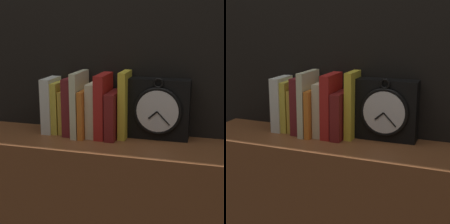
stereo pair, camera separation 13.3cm
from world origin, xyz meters
TOP-DOWN VIEW (x-y plane):
  - wall_back at (0.00, 0.17)m, footprint 6.00×0.05m
  - clock at (0.16, 0.09)m, footprint 0.23×0.08m
  - book_slot0_white at (-0.27, 0.07)m, footprint 0.04×0.12m
  - book_slot1_yellow at (-0.24, 0.07)m, footprint 0.02×0.12m
  - book_slot2_yellow at (-0.21, 0.08)m, footprint 0.02×0.11m
  - book_slot3_maroon at (-0.18, 0.07)m, footprint 0.04×0.13m
  - book_slot4_cream at (-0.15, 0.05)m, footprint 0.02×0.16m
  - book_slot5_orange at (-0.12, 0.05)m, footprint 0.02×0.16m
  - book_slot6_cream at (-0.09, 0.07)m, footprint 0.04×0.13m
  - book_slot7_red at (-0.05, 0.06)m, footprint 0.04×0.14m
  - book_slot8_maroon at (-0.01, 0.06)m, footprint 0.04×0.15m
  - book_slot9_yellow at (0.03, 0.07)m, footprint 0.03×0.11m

SIDE VIEW (x-z plane):
  - book_slot2_yellow at x=-0.21m, z-range 0.84..1.01m
  - book_slot8_maroon at x=-0.01m, z-range 0.84..1.02m
  - book_slot5_orange at x=-0.12m, z-range 0.84..1.02m
  - book_slot1_yellow at x=-0.24m, z-range 0.84..1.04m
  - book_slot6_cream at x=-0.09m, z-range 0.84..1.05m
  - book_slot0_white at x=-0.27m, z-range 0.84..1.06m
  - book_slot3_maroon at x=-0.18m, z-range 0.84..1.06m
  - clock at x=0.16m, z-range 0.84..1.07m
  - book_slot7_red at x=-0.05m, z-range 0.84..1.08m
  - book_slot4_cream at x=-0.15m, z-range 0.84..1.09m
  - book_slot9_yellow at x=0.03m, z-range 0.84..1.10m
  - wall_back at x=0.00m, z-range 0.00..2.60m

